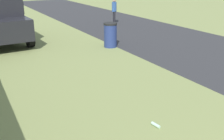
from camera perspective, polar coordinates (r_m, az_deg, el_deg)
name	(u,v)px	position (r m, az deg, el deg)	size (l,w,h in m)	color
trash_bin	(110,35)	(12.02, -0.36, 7.43)	(0.59, 0.59, 1.08)	navy
pedestrian	(114,9)	(17.81, 0.47, 12.69)	(0.47, 0.30, 1.63)	black
litter_bottle_midfield_a	(156,125)	(5.95, 9.23, -11.40)	(0.07, 0.07, 0.22)	#B2D8BF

